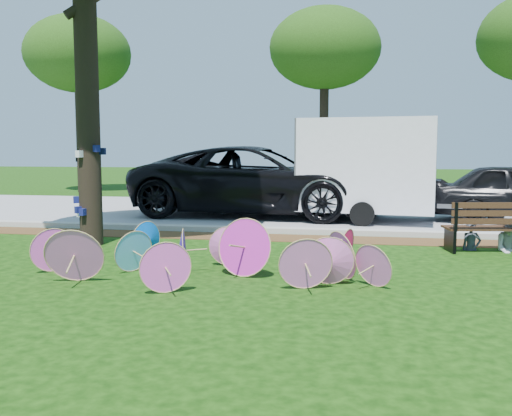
{
  "coord_description": "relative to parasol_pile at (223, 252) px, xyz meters",
  "views": [
    {
      "loc": [
        2.15,
        -7.28,
        1.9
      ],
      "look_at": [
        0.5,
        2.0,
        0.9
      ],
      "focal_mm": 40.0,
      "sensor_mm": 36.0,
      "label": 1
    }
  ],
  "objects": [
    {
      "name": "street",
      "position": [
        -0.22,
        8.57,
        -0.36
      ],
      "size": [
        90.0,
        8.0,
        0.01
      ],
      "primitive_type": "cube",
      "color": "gray",
      "rests_on": "ground"
    },
    {
      "name": "park_bench",
      "position": [
        4.4,
        2.88,
        0.09
      ],
      "size": [
        1.85,
        0.96,
        0.92
      ],
      "primitive_type": null,
      "rotation": [
        0.0,
        0.0,
        0.17
      ],
      "color": "black",
      "rests_on": "ground"
    },
    {
      "name": "black_van",
      "position": [
        -0.8,
        7.6,
        0.6
      ],
      "size": [
        7.12,
        3.59,
        1.93
      ],
      "primitive_type": "imported",
      "rotation": [
        0.0,
        0.0,
        1.51
      ],
      "color": "black",
      "rests_on": "ground"
    },
    {
      "name": "bg_trees",
      "position": [
        -0.27,
        14.58,
        5.4
      ],
      "size": [
        22.34,
        5.4,
        7.4
      ],
      "color": "black",
      "rests_on": "ground"
    },
    {
      "name": "ground",
      "position": [
        -0.22,
        -0.78,
        -0.37
      ],
      "size": [
        90.0,
        90.0,
        0.0
      ],
      "primitive_type": "plane",
      "color": "black",
      "rests_on": "ground"
    },
    {
      "name": "parasol_pile",
      "position": [
        0.0,
        0.0,
        0.0
      ],
      "size": [
        5.48,
        2.69,
        0.89
      ],
      "color": "#E46AC4",
      "rests_on": "ground"
    },
    {
      "name": "person_left",
      "position": [
        4.05,
        2.93,
        0.14
      ],
      "size": [
        0.43,
        0.33,
        1.03
      ],
      "primitive_type": "imported",
      "rotation": [
        0.0,
        0.0,
        0.27
      ],
      "color": "#3B4351",
      "rests_on": "ground"
    },
    {
      "name": "cargo_trailer",
      "position": [
        2.21,
        6.87,
        1.09
      ],
      "size": [
        3.58,
        2.53,
        2.93
      ],
      "primitive_type": "cube",
      "rotation": [
        0.0,
        0.0,
        -0.14
      ],
      "color": "white",
      "rests_on": "ground"
    },
    {
      "name": "mulch_strip",
      "position": [
        -0.22,
        3.72,
        -0.36
      ],
      "size": [
        90.0,
        1.0,
        0.01
      ],
      "primitive_type": "cube",
      "color": "#472D16",
      "rests_on": "ground"
    },
    {
      "name": "curb",
      "position": [
        -0.22,
        4.42,
        -0.31
      ],
      "size": [
        90.0,
        0.3,
        0.12
      ],
      "primitive_type": "cube",
      "color": "#B7B5AD",
      "rests_on": "ground"
    }
  ]
}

